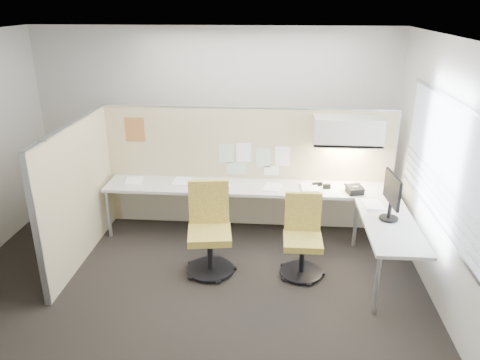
# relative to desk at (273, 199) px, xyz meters

# --- Properties ---
(floor) EXTENTS (5.50, 4.50, 0.01)m
(floor) POSITION_rel_desk_xyz_m (-0.93, -1.13, -0.61)
(floor) COLOR black
(floor) RESTS_ON ground
(ceiling) EXTENTS (5.50, 4.50, 0.01)m
(ceiling) POSITION_rel_desk_xyz_m (-0.93, -1.13, 2.20)
(ceiling) COLOR white
(ceiling) RESTS_ON wall_back
(wall_back) EXTENTS (5.50, 0.02, 2.80)m
(wall_back) POSITION_rel_desk_xyz_m (-0.93, 1.12, 0.80)
(wall_back) COLOR beige
(wall_back) RESTS_ON ground
(wall_front) EXTENTS (5.50, 0.02, 2.80)m
(wall_front) POSITION_rel_desk_xyz_m (-0.93, -3.38, 0.80)
(wall_front) COLOR beige
(wall_front) RESTS_ON ground
(wall_right) EXTENTS (0.02, 4.50, 2.80)m
(wall_right) POSITION_rel_desk_xyz_m (1.82, -1.13, 0.80)
(wall_right) COLOR beige
(wall_right) RESTS_ON ground
(window_pane) EXTENTS (0.01, 2.80, 1.30)m
(window_pane) POSITION_rel_desk_xyz_m (1.79, -1.13, 0.95)
(window_pane) COLOR #A1AFBB
(window_pane) RESTS_ON wall_right
(partition_back) EXTENTS (4.10, 0.06, 1.75)m
(partition_back) POSITION_rel_desk_xyz_m (-0.38, 0.47, 0.27)
(partition_back) COLOR #C7B789
(partition_back) RESTS_ON floor
(partition_left) EXTENTS (0.06, 2.20, 1.75)m
(partition_left) POSITION_rel_desk_xyz_m (-2.43, -0.63, 0.27)
(partition_left) COLOR #C7B789
(partition_left) RESTS_ON floor
(desk) EXTENTS (4.00, 2.07, 0.73)m
(desk) POSITION_rel_desk_xyz_m (0.00, 0.00, 0.00)
(desk) COLOR beige
(desk) RESTS_ON floor
(overhead_bin) EXTENTS (0.90, 0.36, 0.38)m
(overhead_bin) POSITION_rel_desk_xyz_m (0.97, 0.26, 0.91)
(overhead_bin) COLOR beige
(overhead_bin) RESTS_ON partition_back
(task_light_strip) EXTENTS (0.60, 0.06, 0.02)m
(task_light_strip) POSITION_rel_desk_xyz_m (0.97, 0.26, 0.70)
(task_light_strip) COLOR #FFEABF
(task_light_strip) RESTS_ON overhead_bin
(pinned_papers) EXTENTS (1.01, 0.00, 0.47)m
(pinned_papers) POSITION_rel_desk_xyz_m (-0.30, 0.44, 0.43)
(pinned_papers) COLOR #8CBF8C
(pinned_papers) RESTS_ON partition_back
(poster) EXTENTS (0.28, 0.00, 0.35)m
(poster) POSITION_rel_desk_xyz_m (-1.98, 0.44, 0.82)
(poster) COLOR orange
(poster) RESTS_ON partition_back
(chair_left) EXTENTS (0.58, 0.60, 1.10)m
(chair_left) POSITION_rel_desk_xyz_m (-0.75, -0.83, -0.09)
(chair_left) COLOR black
(chair_left) RESTS_ON floor
(chair_right) EXTENTS (0.52, 0.52, 0.98)m
(chair_right) POSITION_rel_desk_xyz_m (0.37, -0.82, -0.14)
(chair_right) COLOR black
(chair_right) RESTS_ON floor
(monitor) EXTENTS (0.22, 0.53, 0.56)m
(monitor) POSITION_rel_desk_xyz_m (1.37, -0.77, 0.45)
(monitor) COLOR black
(monitor) RESTS_ON desk
(phone) EXTENTS (0.26, 0.24, 0.12)m
(phone) POSITION_rel_desk_xyz_m (1.08, 0.00, 0.18)
(phone) COLOR black
(phone) RESTS_ON desk
(stapler) EXTENTS (0.15, 0.08, 0.05)m
(stapler) POSITION_rel_desk_xyz_m (0.61, 0.23, 0.15)
(stapler) COLOR black
(stapler) RESTS_ON desk
(tape_dispenser) EXTENTS (0.10, 0.07, 0.06)m
(tape_dispenser) POSITION_rel_desk_xyz_m (0.73, 0.15, 0.16)
(tape_dispenser) COLOR black
(tape_dispenser) RESTS_ON desk
(coat_hook) EXTENTS (0.18, 0.44, 1.33)m
(coat_hook) POSITION_rel_desk_xyz_m (-2.51, -1.36, 0.82)
(coat_hook) COLOR silver
(coat_hook) RESTS_ON partition_left
(paper_stack_0) EXTENTS (0.28, 0.34, 0.04)m
(paper_stack_0) POSITION_rel_desk_xyz_m (-1.95, 0.14, 0.15)
(paper_stack_0) COLOR white
(paper_stack_0) RESTS_ON desk
(paper_stack_1) EXTENTS (0.24, 0.31, 0.02)m
(paper_stack_1) POSITION_rel_desk_xyz_m (-1.29, 0.22, 0.14)
(paper_stack_1) COLOR white
(paper_stack_1) RESTS_ON desk
(paper_stack_2) EXTENTS (0.27, 0.33, 0.04)m
(paper_stack_2) POSITION_rel_desk_xyz_m (-0.72, 0.12, 0.15)
(paper_stack_2) COLOR white
(paper_stack_2) RESTS_ON desk
(paper_stack_3) EXTENTS (0.28, 0.34, 0.01)m
(paper_stack_3) POSITION_rel_desk_xyz_m (-0.01, 0.12, 0.13)
(paper_stack_3) COLOR white
(paper_stack_3) RESTS_ON desk
(paper_stack_4) EXTENTS (0.25, 0.32, 0.03)m
(paper_stack_4) POSITION_rel_desk_xyz_m (0.50, 0.13, 0.14)
(paper_stack_4) COLOR white
(paper_stack_4) RESTS_ON desk
(paper_stack_5) EXTENTS (0.26, 0.32, 0.02)m
(paper_stack_5) POSITION_rel_desk_xyz_m (1.25, -0.39, 0.14)
(paper_stack_5) COLOR white
(paper_stack_5) RESTS_ON desk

